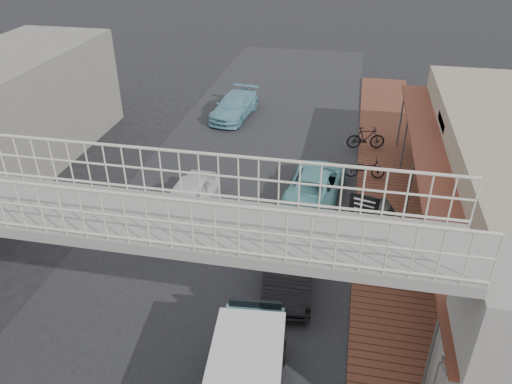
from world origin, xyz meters
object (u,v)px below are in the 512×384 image
at_px(angkot_far, 234,106).
at_px(angkot_van, 247,372).
at_px(angkot_curb, 316,182).
at_px(dark_sedan, 288,262).
at_px(motorcycle_near, 365,168).
at_px(arrow_sign, 386,212).
at_px(street_clock, 457,363).
at_px(motorcycle_far, 366,138).
at_px(white_hatchback, 187,201).

xyz_separation_m(angkot_far, angkot_van, (4.76, -18.61, 0.55)).
height_order(angkot_curb, angkot_far, angkot_far).
relative_size(dark_sedan, motorcycle_near, 2.43).
distance_m(angkot_van, arrow_sign, 7.00).
xyz_separation_m(angkot_curb, street_clock, (3.91, -10.42, 1.72)).
distance_m(angkot_far, angkot_van, 19.21).
distance_m(angkot_curb, motorcycle_near, 2.73).
bearing_deg(street_clock, dark_sedan, 112.00).
distance_m(motorcycle_far, arrow_sign, 9.60).
xyz_separation_m(angkot_van, arrow_sign, (3.27, 6.10, 1.10)).
bearing_deg(motorcycle_near, angkot_van, 162.32).
xyz_separation_m(motorcycle_near, arrow_sign, (0.54, -6.33, 1.73)).
bearing_deg(arrow_sign, angkot_far, 137.87).
xyz_separation_m(angkot_van, motorcycle_near, (2.73, 12.43, -0.63)).
xyz_separation_m(angkot_far, motorcycle_near, (7.49, -6.18, -0.08)).
relative_size(angkot_far, motorcycle_near, 2.51).
bearing_deg(arrow_sign, angkot_van, -103.00).
relative_size(angkot_curb, motorcycle_far, 2.40).
height_order(dark_sedan, angkot_curb, dark_sedan).
relative_size(angkot_curb, angkot_far, 1.02).
bearing_deg(dark_sedan, street_clock, -53.99).
bearing_deg(angkot_van, white_hatchback, 112.10).
relative_size(dark_sedan, motorcycle_far, 2.28).
distance_m(dark_sedan, street_clock, 6.63).
distance_m(dark_sedan, angkot_van, 4.98).
distance_m(angkot_far, street_clock, 20.76).
relative_size(dark_sedan, street_clock, 1.59).
relative_size(angkot_curb, motorcycle_near, 2.56).
bearing_deg(motorcycle_near, dark_sedan, 156.90).
height_order(white_hatchback, street_clock, street_clock).
xyz_separation_m(white_hatchback, motorcycle_near, (6.87, 4.43, -0.14)).
bearing_deg(angkot_curb, white_hatchback, 33.44).
xyz_separation_m(angkot_far, street_clock, (9.38, -18.45, 1.71)).
relative_size(angkot_van, arrow_sign, 1.46).
relative_size(motorcycle_near, motorcycle_far, 0.94).
relative_size(white_hatchback, street_clock, 1.52).
xyz_separation_m(white_hatchback, angkot_far, (-0.61, 10.61, -0.05)).
height_order(white_hatchback, arrow_sign, arrow_sign).
distance_m(angkot_van, motorcycle_near, 12.74).
bearing_deg(angkot_far, arrow_sign, -50.57).
height_order(angkot_van, motorcycle_far, angkot_van).
distance_m(angkot_far, motorcycle_far, 8.09).
distance_m(white_hatchback, angkot_van, 9.02).
xyz_separation_m(angkot_curb, angkot_far, (-5.47, 8.03, 0.02)).
bearing_deg(white_hatchback, dark_sedan, -31.03).
relative_size(dark_sedan, angkot_van, 1.09).
bearing_deg(angkot_far, dark_sedan, -62.84).
relative_size(angkot_far, street_clock, 1.64).
distance_m(motorcycle_far, street_clock, 15.59).
distance_m(dark_sedan, angkot_far, 14.58).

